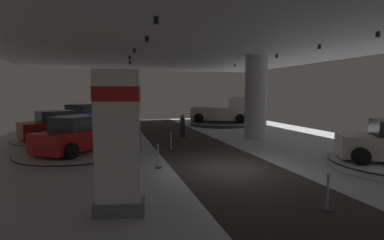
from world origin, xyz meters
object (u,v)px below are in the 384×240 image
at_px(display_platform_deep_left, 81,126).
at_px(visitor_walking_near, 183,124).
at_px(display_platform_deep_right, 220,123).
at_px(display_car_mid_left, 78,135).
at_px(display_platform_mid_left, 79,153).
at_px(display_car_far_left, 57,126).
at_px(display_car_deep_left, 81,115).
at_px(column_right, 256,97).
at_px(display_platform_far_left, 59,140).
at_px(brand_sign_pylon, 118,140).
at_px(pickup_truck_deep_right, 224,112).

xyz_separation_m(display_platform_deep_left, visitor_walking_near, (7.12, -6.84, 0.70)).
height_order(display_platform_deep_right, display_car_mid_left, display_car_mid_left).
xyz_separation_m(display_platform_mid_left, visitor_walking_near, (6.32, 4.32, 0.76)).
height_order(display_car_far_left, display_car_deep_left, display_car_deep_left).
bearing_deg(display_platform_mid_left, column_right, 13.60).
distance_m(display_platform_far_left, display_platform_mid_left, 4.81).
relative_size(display_platform_far_left, display_car_mid_left, 1.20).
height_order(column_right, display_car_deep_left, column_right).
bearing_deg(brand_sign_pylon, display_platform_mid_left, 102.30).
xyz_separation_m(display_platform_far_left, display_car_mid_left, (1.57, -4.56, 0.88)).
distance_m(display_car_mid_left, visitor_walking_near, 7.68).
bearing_deg(visitor_walking_near, display_platform_deep_left, 136.14).
xyz_separation_m(display_car_far_left, display_car_deep_left, (0.81, 6.60, 0.12)).
height_order(brand_sign_pylon, display_car_far_left, brand_sign_pylon).
distance_m(brand_sign_pylon, display_platform_deep_left, 18.83).
relative_size(pickup_truck_deep_right, display_platform_deep_left, 1.20).
relative_size(brand_sign_pylon, display_car_mid_left, 0.83).
relative_size(display_car_mid_left, display_car_deep_left, 0.96).
distance_m(column_right, brand_sign_pylon, 13.81).
bearing_deg(display_platform_far_left, brand_sign_pylon, -74.98).
xyz_separation_m(brand_sign_pylon, display_platform_mid_left, (-1.62, 7.44, -1.75)).
relative_size(display_platform_far_left, visitor_walking_near, 3.32).
bearing_deg(display_platform_far_left, display_platform_deep_left, 83.18).
bearing_deg(display_platform_far_left, display_car_far_left, -154.38).
height_order(display_platform_far_left, pickup_truck_deep_right, pickup_truck_deep_right).
relative_size(pickup_truck_deep_right, display_platform_mid_left, 0.99).
xyz_separation_m(column_right, visitor_walking_near, (-4.68, 1.66, -1.84)).
xyz_separation_m(column_right, display_platform_deep_left, (-11.80, 8.50, -2.54)).
xyz_separation_m(column_right, display_platform_mid_left, (-11.00, -2.66, -2.60)).
distance_m(pickup_truck_deep_right, display_car_mid_left, 15.66).
xyz_separation_m(column_right, pickup_truck_deep_right, (0.82, 7.56, -1.48)).
xyz_separation_m(display_car_mid_left, visitor_walking_near, (6.34, 4.34, -0.12)).
bearing_deg(column_right, display_car_deep_left, 144.36).
bearing_deg(display_car_deep_left, display_car_far_left, -96.97).
bearing_deg(pickup_truck_deep_right, column_right, -96.17).
relative_size(display_platform_deep_right, display_platform_mid_left, 1.00).
bearing_deg(pickup_truck_deep_right, display_car_deep_left, 175.89).
distance_m(display_car_mid_left, display_platform_deep_left, 11.24).
bearing_deg(display_car_deep_left, display_platform_deep_left, 65.80).
height_order(display_car_deep_left, visitor_walking_near, display_car_deep_left).
bearing_deg(pickup_truck_deep_right, visitor_walking_near, -132.96).
relative_size(display_car_far_left, display_platform_mid_left, 0.79).
height_order(display_car_far_left, pickup_truck_deep_right, pickup_truck_deep_right).
xyz_separation_m(brand_sign_pylon, display_platform_deep_right, (9.91, 17.80, -1.71)).
height_order(brand_sign_pylon, visitor_walking_near, brand_sign_pylon).
distance_m(display_platform_far_left, visitor_walking_near, 7.95).
distance_m(display_platform_far_left, pickup_truck_deep_right, 14.61).
bearing_deg(visitor_walking_near, display_car_mid_left, -145.58).
bearing_deg(column_right, display_platform_deep_right, 86.07).
distance_m(display_platform_far_left, display_platform_deep_right, 14.35).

